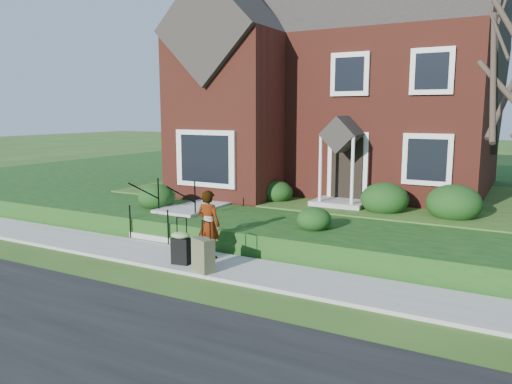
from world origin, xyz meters
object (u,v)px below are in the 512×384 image
Objects in this scene: woman at (209,224)px; front_steps at (172,219)px; suitcase_olive at (203,255)px; suitcase_black at (181,246)px.

front_steps is at bearing -35.37° from woman.
suitcase_olive is at bearing -41.46° from front_steps.
front_steps is at bearing 160.30° from suitcase_olive.
suitcase_olive is (0.47, -0.90, -0.44)m from woman.
suitcase_olive is at bearing -23.74° from suitcase_black.
woman is 0.85m from suitcase_black.
front_steps is 3.68m from suitcase_olive.
suitcase_olive is at bearing 115.98° from woman.
woman is 1.46× the size of suitcase_olive.
woman is at bearing 139.27° from suitcase_olive.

